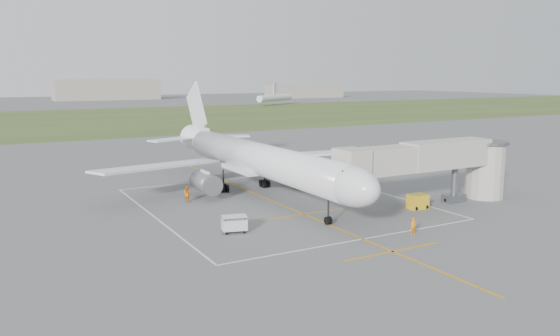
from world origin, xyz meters
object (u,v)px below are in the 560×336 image
jet_bridge (441,163)px  ramp_worker_wing (187,194)px  ramp_worker_nose (413,226)px  airliner (258,159)px  baggage_cart (234,224)px  gpu_unit (418,202)px

jet_bridge → ramp_worker_wing: jet_bridge is taller
ramp_worker_nose → airliner: bearing=115.2°
ramp_worker_nose → ramp_worker_wing: bearing=133.8°
ramp_worker_nose → ramp_worker_wing: 26.34m
airliner → baggage_cart: airliner is taller
baggage_cart → ramp_worker_wing: 13.96m
airliner → gpu_unit: 19.37m
airliner → baggage_cart: size_ratio=18.34×
gpu_unit → jet_bridge: bearing=8.6°
gpu_unit → ramp_worker_nose: size_ratio=1.35×
airliner → jet_bridge: airliner is taller
jet_bridge → ramp_worker_nose: size_ratio=14.46×
jet_bridge → gpu_unit: bearing=-173.6°
jet_bridge → ramp_worker_wing: 28.91m
jet_bridge → ramp_worker_wing: (-24.47, 14.91, -3.82)m
airliner → ramp_worker_wing: size_ratio=25.33×
gpu_unit → ramp_worker_wing: size_ratio=1.18×
gpu_unit → ramp_worker_wing: 25.90m
jet_bridge → baggage_cart: (-24.85, 0.95, -3.93)m
airliner → ramp_worker_nose: bearing=-77.6°
gpu_unit → ramp_worker_wing: (-20.89, 15.31, 0.14)m
airliner → baggage_cart: (-9.13, -13.30, -3.58)m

